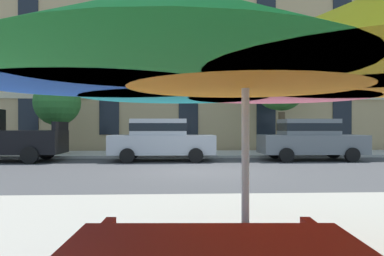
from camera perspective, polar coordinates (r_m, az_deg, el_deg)
The scene contains 8 objects.
ground_plane at distance 11.88m, azimuth 1.04°, elevation -6.84°, with size 120.00×120.00×0.00m, color #424244.
sidewalk_far at distance 18.63m, azimuth -0.32°, elevation -4.07°, with size 56.00×3.60×0.12m, color #B2ADA3.
apartment_building at distance 27.97m, azimuth -1.04°, elevation 17.17°, with size 40.23×12.08×19.20m.
sedan_silver at distance 15.48m, azimuth -4.85°, elevation -1.66°, with size 4.40×1.98×1.78m.
sedan_gray at distance 16.53m, azimuth 17.98°, elevation -1.55°, with size 4.40×1.98×1.78m.
street_tree_left at distance 19.09m, azimuth -20.20°, elevation 3.86°, with size 2.26×2.26×3.78m.
street_tree_middle at distance 19.36m, azimuth 13.53°, elevation 6.38°, with size 2.70×2.64×4.75m.
patio_umbrella at distance 2.86m, azimuth 8.35°, elevation 10.47°, with size 4.05×3.76×2.26m.
Camera 1 is at (-0.76, -11.76, 1.47)m, focal length 34.13 mm.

